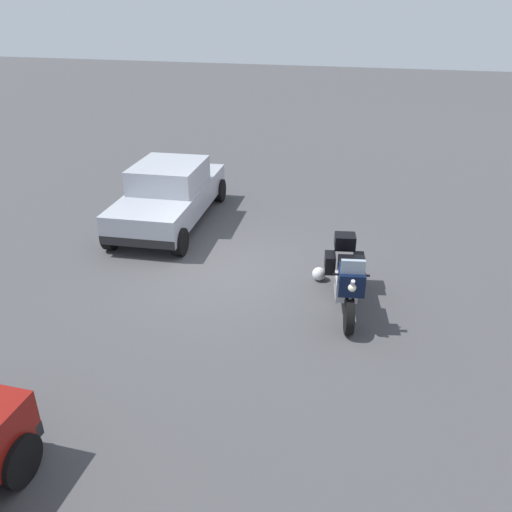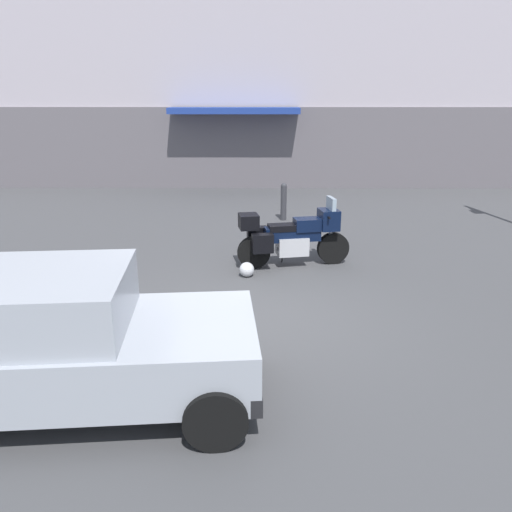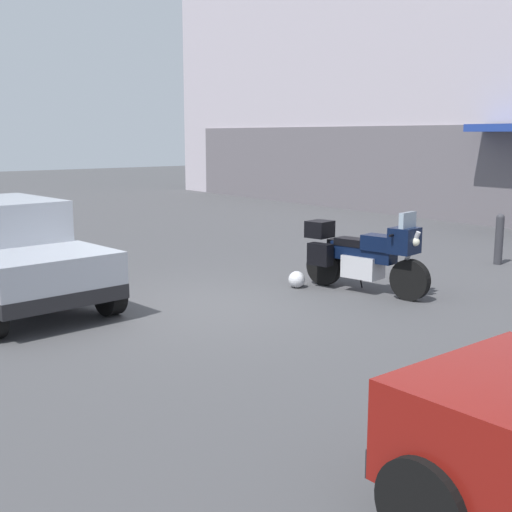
% 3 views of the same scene
% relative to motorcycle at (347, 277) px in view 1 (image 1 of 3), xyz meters
% --- Properties ---
extents(ground_plane, '(80.00, 80.00, 0.00)m').
position_rel_motorcycle_xyz_m(ground_plane, '(-0.82, -2.57, -0.62)').
color(ground_plane, '#424244').
extents(motorcycle, '(2.25, 0.96, 1.36)m').
position_rel_motorcycle_xyz_m(motorcycle, '(0.00, 0.00, 0.00)').
color(motorcycle, black).
rests_on(motorcycle, ground).
extents(helmet, '(0.28, 0.28, 0.28)m').
position_rel_motorcycle_xyz_m(helmet, '(-0.88, -0.64, -0.48)').
color(helmet, silver).
rests_on(helmet, ground).
extents(car_sedan_far, '(4.68, 2.26, 1.56)m').
position_rel_motorcycle_xyz_m(car_sedan_far, '(-2.94, -4.86, 0.16)').
color(car_sedan_far, '#9EA3AD').
rests_on(car_sedan_far, ground).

